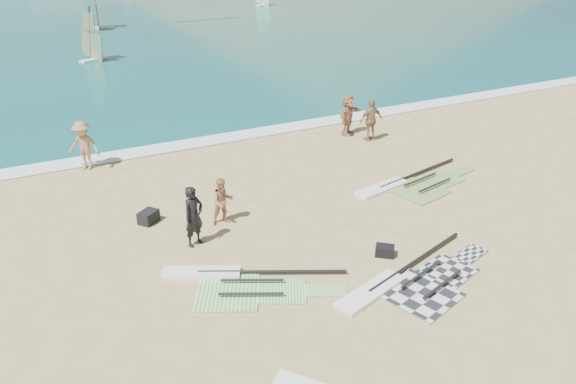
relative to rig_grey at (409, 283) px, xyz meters
name	(u,v)px	position (x,y,z in m)	size (l,w,h in m)	color
ground	(345,286)	(-1.52, 0.74, -0.05)	(300.00, 300.00, 0.00)	tan
surf_line	(194,144)	(-1.52, 13.04, -0.05)	(300.00, 1.20, 0.04)	white
rig_grey	(409,283)	(0.00, 0.00, 0.00)	(5.45, 3.01, 0.20)	#262528
rig_green	(236,282)	(-4.04, 2.14, 0.00)	(4.62, 3.42, 0.20)	green
rig_orange	(411,185)	(4.10, 5.05, 0.00)	(5.51, 2.73, 0.20)	#FFAC17
gear_bag_near	(148,217)	(-5.19, 6.66, 0.15)	(0.62, 0.45, 0.39)	black
gear_bag_far	(385,251)	(0.31, 1.50, 0.11)	(0.53, 0.37, 0.32)	black
person_wetsuit	(194,216)	(-4.31, 4.63, 0.89)	(0.68, 0.45, 1.87)	black
beachgoer_left	(223,201)	(-3.07, 5.50, 0.72)	(0.75, 0.58, 1.54)	#B4785E
beachgoer_mid	(84,146)	(-6.18, 12.24, 0.92)	(1.26, 0.72, 1.95)	#9F7450
beachgoer_back	(371,120)	(5.65, 9.85, 0.90)	(1.11, 0.46, 1.90)	#967350
beachgoer_right	(348,115)	(5.21, 11.04, 0.88)	(1.73, 0.55, 1.86)	#B3785A
windsurfer_left	(92,44)	(-2.19, 33.22, 1.12)	(2.17, 2.36, 3.86)	white
windsurfer_centre	(97,14)	(0.92, 48.20, 1.36)	(2.84, 3.32, 5.01)	white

